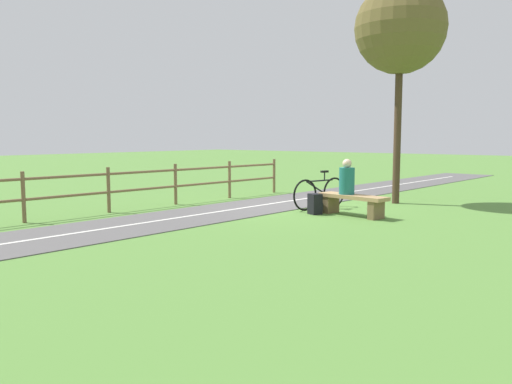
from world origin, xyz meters
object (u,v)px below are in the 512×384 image
backpack (315,204)px  tree_mid_field (400,29)px  bench (353,202)px  bicycle (320,193)px  person_seated (347,179)px

backpack → tree_mid_field: tree_mid_field is taller
bench → backpack: (0.77, 0.30, -0.09)m
backpack → tree_mid_field: 5.12m
bicycle → backpack: (-0.37, 0.79, -0.16)m
bicycle → tree_mid_field: tree_mid_field is taller
bicycle → backpack: 0.89m
bench → bicycle: 1.25m
bench → person_seated: person_seated is taller
bench → backpack: bench is taller
bench → tree_mid_field: bearing=-76.8°
person_seated → backpack: 0.89m
backpack → tree_mid_field: size_ratio=0.08×
bench → person_seated: 0.51m
bicycle → backpack: size_ratio=3.67×
bench → tree_mid_field: 4.85m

